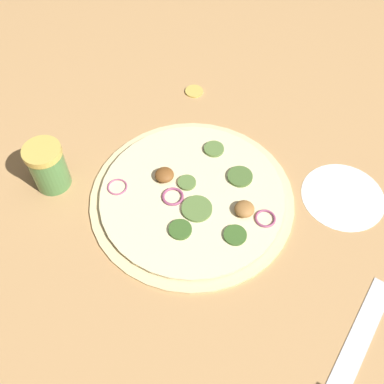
% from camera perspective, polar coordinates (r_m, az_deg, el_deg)
% --- Properties ---
extents(ground_plane, '(3.00, 3.00, 0.00)m').
position_cam_1_polar(ground_plane, '(0.78, -0.00, -0.81)').
color(ground_plane, tan).
extents(pizza, '(0.35, 0.35, 0.03)m').
position_cam_1_polar(pizza, '(0.77, 0.10, -0.54)').
color(pizza, beige).
rests_on(pizza, ground_plane).
extents(spice_jar, '(0.06, 0.06, 0.09)m').
position_cam_1_polar(spice_jar, '(0.80, -17.83, 3.11)').
color(spice_jar, '#4C7F42').
rests_on(spice_jar, ground_plane).
extents(loose_cap, '(0.04, 0.04, 0.01)m').
position_cam_1_polar(loose_cap, '(0.96, 0.03, 12.75)').
color(loose_cap, gold).
rests_on(loose_cap, ground_plane).
extents(flour_patch, '(0.14, 0.14, 0.00)m').
position_cam_1_polar(flour_patch, '(0.82, 18.62, -0.52)').
color(flour_patch, white).
rests_on(flour_patch, ground_plane).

